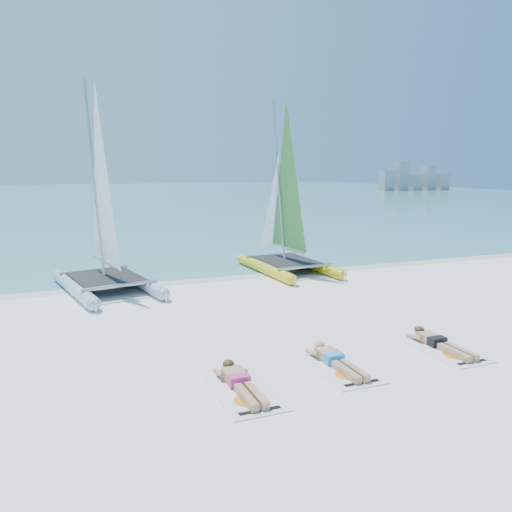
{
  "coord_description": "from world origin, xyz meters",
  "views": [
    {
      "loc": [
        -4.81,
        -10.96,
        3.76
      ],
      "look_at": [
        -0.05,
        1.2,
        1.47
      ],
      "focal_mm": 35.0,
      "sensor_mm": 36.0,
      "label": 1
    }
  ],
  "objects_px": {
    "catamaran_blue": "(103,226)",
    "towel_a": "(243,392)",
    "sunbather_c": "(438,342)",
    "sunbather_b": "(335,359)",
    "sunbather_a": "(240,381)",
    "towel_b": "(340,368)",
    "towel_c": "(444,350)",
    "catamaran_yellow": "(282,215)"
  },
  "relations": [
    {
      "from": "catamaran_blue",
      "to": "towel_a",
      "type": "xyz_separation_m",
      "value": [
        1.53,
        -8.52,
        -2.01
      ]
    },
    {
      "from": "catamaran_blue",
      "to": "sunbather_c",
      "type": "distance_m",
      "value": 10.26
    },
    {
      "from": "sunbather_b",
      "to": "sunbather_c",
      "type": "xyz_separation_m",
      "value": [
        2.55,
        0.04,
        0.0
      ]
    },
    {
      "from": "sunbather_b",
      "to": "sunbather_c",
      "type": "height_order",
      "value": "same"
    },
    {
      "from": "sunbather_a",
      "to": "catamaran_blue",
      "type": "bearing_deg",
      "value": 100.44
    },
    {
      "from": "sunbather_a",
      "to": "towel_b",
      "type": "height_order",
      "value": "sunbather_a"
    },
    {
      "from": "sunbather_a",
      "to": "towel_c",
      "type": "distance_m",
      "value": 4.62
    },
    {
      "from": "catamaran_blue",
      "to": "towel_c",
      "type": "xyz_separation_m",
      "value": [
        6.15,
        -8.19,
        -2.01
      ]
    },
    {
      "from": "catamaran_yellow",
      "to": "towel_c",
      "type": "xyz_separation_m",
      "value": [
        -0.37,
        -9.16,
        -2.04
      ]
    },
    {
      "from": "sunbather_a",
      "to": "sunbather_c",
      "type": "distance_m",
      "value": 4.63
    },
    {
      "from": "catamaran_blue",
      "to": "sunbather_c",
      "type": "height_order",
      "value": "catamaran_blue"
    },
    {
      "from": "catamaran_blue",
      "to": "sunbather_a",
      "type": "bearing_deg",
      "value": -91.05
    },
    {
      "from": "catamaran_blue",
      "to": "towel_b",
      "type": "height_order",
      "value": "catamaran_blue"
    },
    {
      "from": "sunbather_a",
      "to": "towel_c",
      "type": "bearing_deg",
      "value": 1.75
    },
    {
      "from": "sunbather_b",
      "to": "towel_c",
      "type": "bearing_deg",
      "value": -3.44
    },
    {
      "from": "towel_c",
      "to": "sunbather_c",
      "type": "distance_m",
      "value": 0.22
    },
    {
      "from": "towel_a",
      "to": "towel_c",
      "type": "height_order",
      "value": "same"
    },
    {
      "from": "sunbather_a",
      "to": "towel_a",
      "type": "bearing_deg",
      "value": -90.0
    },
    {
      "from": "catamaran_yellow",
      "to": "catamaran_blue",
      "type": "bearing_deg",
      "value": -174.53
    },
    {
      "from": "towel_b",
      "to": "sunbather_b",
      "type": "height_order",
      "value": "sunbather_b"
    },
    {
      "from": "sunbather_a",
      "to": "sunbather_c",
      "type": "relative_size",
      "value": 1.0
    },
    {
      "from": "catamaran_yellow",
      "to": "towel_a",
      "type": "distance_m",
      "value": 10.91
    },
    {
      "from": "towel_a",
      "to": "towel_b",
      "type": "height_order",
      "value": "same"
    },
    {
      "from": "catamaran_blue",
      "to": "sunbather_a",
      "type": "distance_m",
      "value": 8.68
    },
    {
      "from": "towel_b",
      "to": "towel_c",
      "type": "distance_m",
      "value": 2.55
    },
    {
      "from": "towel_c",
      "to": "towel_b",
      "type": "bearing_deg",
      "value": -179.14
    },
    {
      "from": "catamaran_blue",
      "to": "towel_b",
      "type": "bearing_deg",
      "value": -77.87
    },
    {
      "from": "sunbather_b",
      "to": "towel_b",
      "type": "bearing_deg",
      "value": -90.0
    },
    {
      "from": "sunbather_b",
      "to": "sunbather_c",
      "type": "bearing_deg",
      "value": 0.86
    },
    {
      "from": "catamaran_blue",
      "to": "towel_a",
      "type": "relative_size",
      "value": 3.65
    },
    {
      "from": "catamaran_yellow",
      "to": "sunbather_c",
      "type": "distance_m",
      "value": 9.18
    },
    {
      "from": "towel_a",
      "to": "sunbather_c",
      "type": "bearing_deg",
      "value": 6.49
    },
    {
      "from": "catamaran_blue",
      "to": "towel_b",
      "type": "relative_size",
      "value": 3.65
    },
    {
      "from": "sunbather_a",
      "to": "sunbather_c",
      "type": "xyz_separation_m",
      "value": [
        4.61,
        0.33,
        0.0
      ]
    },
    {
      "from": "towel_b",
      "to": "sunbather_b",
      "type": "distance_m",
      "value": 0.22
    },
    {
      "from": "catamaran_blue",
      "to": "sunbather_b",
      "type": "height_order",
      "value": "catamaran_blue"
    },
    {
      "from": "catamaran_yellow",
      "to": "sunbather_c",
      "type": "bearing_deg",
      "value": -95.39
    },
    {
      "from": "towel_b",
      "to": "sunbather_c",
      "type": "bearing_deg",
      "value": 5.16
    },
    {
      "from": "catamaran_yellow",
      "to": "towel_b",
      "type": "distance_m",
      "value": 9.86
    },
    {
      "from": "catamaran_yellow",
      "to": "towel_c",
      "type": "height_order",
      "value": "catamaran_yellow"
    },
    {
      "from": "towel_a",
      "to": "towel_c",
      "type": "xyz_separation_m",
      "value": [
        4.61,
        0.33,
        0.0
      ]
    },
    {
      "from": "catamaran_yellow",
      "to": "sunbather_b",
      "type": "relative_size",
      "value": 3.77
    }
  ]
}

